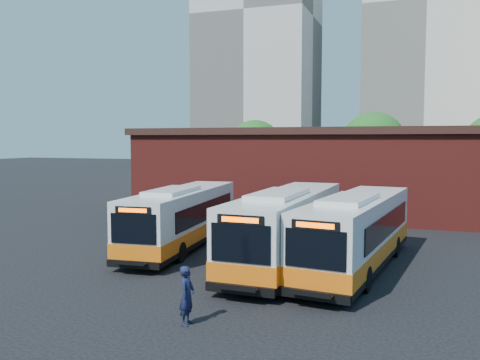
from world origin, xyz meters
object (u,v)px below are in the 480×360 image
(bus_mideast, at_px, (287,229))
(bus_east, at_px, (357,235))
(bus_midwest, at_px, (183,219))
(transit_worker, at_px, (187,295))

(bus_mideast, bearing_deg, bus_east, 1.62)
(bus_midwest, bearing_deg, bus_mideast, -19.16)
(bus_mideast, relative_size, transit_worker, 6.95)
(bus_midwest, bearing_deg, bus_east, -14.33)
(transit_worker, bearing_deg, bus_mideast, -10.20)
(transit_worker, bearing_deg, bus_east, -29.12)
(bus_midwest, xyz_separation_m, bus_east, (9.02, -1.52, 0.05))
(bus_east, distance_m, transit_worker, 9.41)
(bus_mideast, bearing_deg, bus_midwest, 167.08)
(bus_east, bearing_deg, bus_mideast, -172.90)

